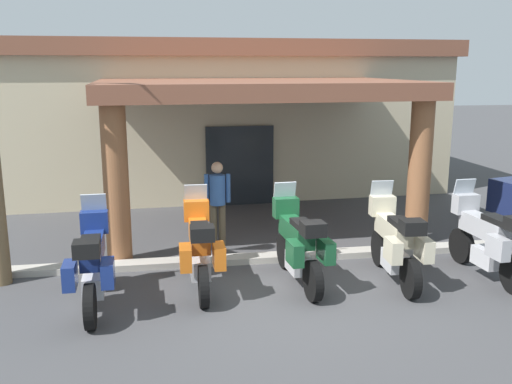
% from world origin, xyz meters
% --- Properties ---
extents(ground_plane, '(80.00, 80.00, 0.00)m').
position_xyz_m(ground_plane, '(0.00, 0.00, 0.00)').
color(ground_plane, '#424244').
extents(motel_building, '(12.91, 11.53, 4.32)m').
position_xyz_m(motel_building, '(-0.11, 9.14, 2.20)').
color(motel_building, beige).
rests_on(motel_building, ground_plane).
extents(motorcycle_blue, '(0.71, 2.21, 1.61)m').
position_xyz_m(motorcycle_blue, '(-3.13, -0.17, 0.70)').
color(motorcycle_blue, black).
rests_on(motorcycle_blue, ground_plane).
extents(motorcycle_orange, '(0.70, 2.21, 1.61)m').
position_xyz_m(motorcycle_orange, '(-1.47, 0.32, 0.70)').
color(motorcycle_orange, black).
rests_on(motorcycle_orange, ground_plane).
extents(motorcycle_green, '(0.73, 2.21, 1.61)m').
position_xyz_m(motorcycle_green, '(0.20, 0.26, 0.70)').
color(motorcycle_green, black).
rests_on(motorcycle_green, ground_plane).
extents(motorcycle_cream, '(0.73, 2.21, 1.61)m').
position_xyz_m(motorcycle_cream, '(1.86, 0.10, 0.70)').
color(motorcycle_cream, black).
rests_on(motorcycle_cream, ground_plane).
extents(motorcycle_silver, '(0.72, 2.21, 1.61)m').
position_xyz_m(motorcycle_silver, '(3.52, -0.02, 0.70)').
color(motorcycle_silver, black).
rests_on(motorcycle_silver, ground_plane).
extents(pedestrian, '(0.53, 0.32, 1.75)m').
position_xyz_m(pedestrian, '(-0.94, 2.60, 1.02)').
color(pedestrian, brown).
rests_on(pedestrian, ground_plane).
extents(curb_strip, '(10.32, 0.36, 0.12)m').
position_xyz_m(curb_strip, '(0.19, 1.48, 0.06)').
color(curb_strip, '#ADA89E').
rests_on(curb_strip, ground_plane).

